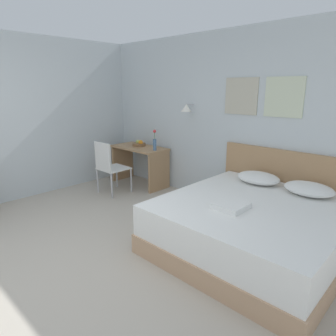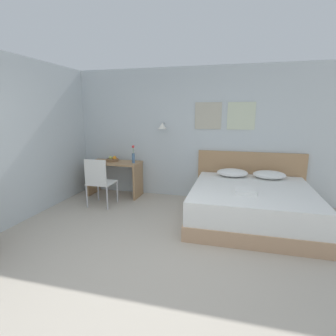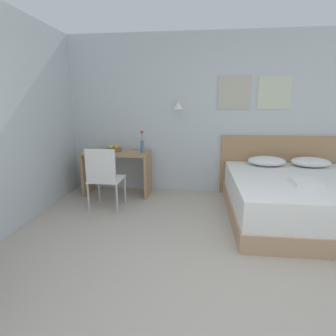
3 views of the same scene
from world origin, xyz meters
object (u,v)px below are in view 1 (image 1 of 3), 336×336
(pillow_right, at_px, (309,189))
(desk_chair, at_px, (108,164))
(pillow_left, at_px, (258,178))
(folded_towel_near_foot, at_px, (231,206))
(fruit_bowl, at_px, (139,144))
(flower_vase, at_px, (155,142))
(desk, at_px, (140,159))
(headboard, at_px, (291,188))
(bed, at_px, (252,227))

(pillow_right, height_order, desk_chair, desk_chair)
(pillow_left, height_order, folded_towel_near_foot, pillow_left)
(fruit_bowl, distance_m, flower_vase, 0.53)
(pillow_right, relative_size, desk, 0.53)
(folded_towel_near_foot, bearing_deg, flower_vase, 155.76)
(desk, height_order, fruit_bowl, fruit_bowl)
(fruit_bowl, bearing_deg, pillow_left, -1.42)
(folded_towel_near_foot, distance_m, desk_chair, 2.65)
(folded_towel_near_foot, bearing_deg, headboard, 85.05)
(desk, xyz_separation_m, flower_vase, (0.45, -0.03, 0.38))
(pillow_right, height_order, folded_towel_near_foot, pillow_right)
(headboard, distance_m, desk_chair, 2.93)
(headboard, relative_size, desk_chair, 2.19)
(pillow_right, xyz_separation_m, desk_chair, (-3.07, -0.72, -0.11))
(desk, bearing_deg, fruit_bowl, 143.34)
(headboard, relative_size, pillow_left, 3.53)
(bed, relative_size, desk_chair, 2.12)
(bed, relative_size, pillow_left, 3.41)
(pillow_right, distance_m, flower_vase, 2.67)
(bed, height_order, pillow_left, pillow_left)
(bed, height_order, flower_vase, flower_vase)
(desk, height_order, flower_vase, flower_vase)
(pillow_left, bearing_deg, folded_towel_near_foot, -77.96)
(bed, distance_m, headboard, 1.04)
(folded_towel_near_foot, relative_size, desk_chair, 0.35)
(headboard, relative_size, desk, 1.86)
(bed, xyz_separation_m, folded_towel_near_foot, (-0.11, -0.30, 0.32))
(fruit_bowl, bearing_deg, folded_towel_near_foot, -21.48)
(bed, height_order, fruit_bowl, fruit_bowl)
(bed, xyz_separation_m, headboard, (-0.00, 1.02, 0.22))
(folded_towel_near_foot, bearing_deg, pillow_left, 102.04)
(pillow_right, height_order, fruit_bowl, fruit_bowl)
(headboard, height_order, folded_towel_near_foot, headboard)
(folded_towel_near_foot, height_order, desk, desk)
(pillow_left, relative_size, fruit_bowl, 2.26)
(headboard, relative_size, flower_vase, 5.53)
(headboard, xyz_separation_m, desk_chair, (-2.74, -1.03, 0.04))
(headboard, bearing_deg, desk, -174.10)
(headboard, xyz_separation_m, flower_vase, (-2.33, -0.31, 0.38))
(headboard, bearing_deg, folded_towel_near_foot, -94.95)
(bed, xyz_separation_m, desk, (-2.78, 0.73, 0.22))
(pillow_left, height_order, fruit_bowl, fruit_bowl)
(bed, xyz_separation_m, flower_vase, (-2.33, 0.70, 0.60))
(headboard, distance_m, folded_towel_near_foot, 1.32)
(pillow_right, relative_size, flower_vase, 1.57)
(pillow_left, bearing_deg, headboard, 42.49)
(headboard, height_order, desk_chair, headboard)
(folded_towel_near_foot, height_order, desk_chair, desk_chair)
(headboard, distance_m, pillow_left, 0.47)
(pillow_right, xyz_separation_m, folded_towel_near_foot, (-0.44, -1.01, -0.04))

